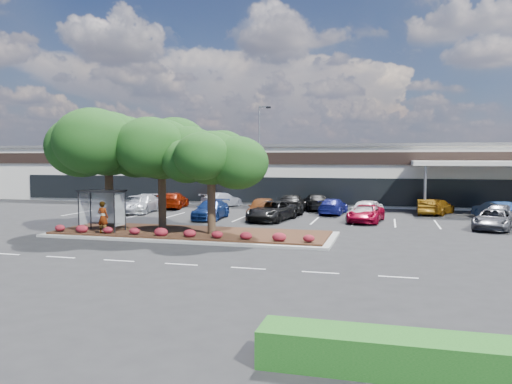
# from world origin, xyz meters

# --- Properties ---
(ground) EXTENTS (160.00, 160.00, 0.00)m
(ground) POSITION_xyz_m (0.00, 0.00, 0.00)
(ground) COLOR black
(ground) RESTS_ON ground
(retail_store) EXTENTS (80.40, 25.20, 6.25)m
(retail_store) POSITION_xyz_m (0.06, 33.91, 3.15)
(retail_store) COLOR silver
(retail_store) RESTS_ON ground
(landscape_island) EXTENTS (18.00, 6.00, 0.26)m
(landscape_island) POSITION_xyz_m (-2.00, 4.00, 0.12)
(landscape_island) COLOR gray
(landscape_island) RESTS_ON ground
(lane_markings) EXTENTS (33.12, 20.06, 0.01)m
(lane_markings) POSITION_xyz_m (-0.14, 10.42, 0.01)
(lane_markings) COLOR silver
(lane_markings) RESTS_ON ground
(shrub_row) EXTENTS (17.00, 0.80, 0.50)m
(shrub_row) POSITION_xyz_m (-2.00, 1.90, 0.51)
(shrub_row) COLOR maroon
(shrub_row) RESTS_ON landscape_island
(bus_shelter) EXTENTS (2.75, 1.55, 2.59)m
(bus_shelter) POSITION_xyz_m (-7.50, 2.95, 2.31)
(bus_shelter) COLOR black
(bus_shelter) RESTS_ON landscape_island
(island_tree_west) EXTENTS (7.20, 7.20, 7.89)m
(island_tree_west) POSITION_xyz_m (-8.00, 4.50, 4.21)
(island_tree_west) COLOR #18340F
(island_tree_west) RESTS_ON landscape_island
(island_tree_mid) EXTENTS (6.60, 6.60, 7.32)m
(island_tree_mid) POSITION_xyz_m (-4.50, 5.20, 3.92)
(island_tree_mid) COLOR #18340F
(island_tree_mid) RESTS_ON landscape_island
(island_tree_east) EXTENTS (5.80, 5.80, 6.50)m
(island_tree_east) POSITION_xyz_m (-0.50, 3.70, 3.51)
(island_tree_east) COLOR #18340F
(island_tree_east) RESTS_ON landscape_island
(hedge_south_east) EXTENTS (6.00, 1.30, 0.90)m
(hedge_south_east) POSITION_xyz_m (10.00, -13.50, 0.45)
(hedge_south_east) COLOR #124711
(hedge_south_east) RESTS_ON ground
(conifer_north_west) EXTENTS (4.40, 4.40, 10.00)m
(conifer_north_west) POSITION_xyz_m (-30.00, 46.00, 5.00)
(conifer_north_west) COLOR #18340F
(conifer_north_west) RESTS_ON ground
(person_waiting) EXTENTS (0.77, 0.55, 1.98)m
(person_waiting) POSITION_xyz_m (-6.89, 1.90, 1.25)
(person_waiting) COLOR #594C47
(person_waiting) RESTS_ON landscape_island
(light_pole) EXTENTS (1.43, 0.67, 10.16)m
(light_pole) POSITION_xyz_m (-2.72, 24.48, 4.51)
(light_pole) COLOR gray
(light_pole) RESTS_ON ground
(car_0) EXTENTS (2.76, 5.52, 1.50)m
(car_0) POSITION_xyz_m (-11.62, 14.71, 0.75)
(car_0) COLOR #B5B7C2
(car_0) RESTS_ON ground
(car_1) EXTENTS (2.83, 5.54, 1.54)m
(car_1) POSITION_xyz_m (-11.21, 15.17, 0.77)
(car_1) COLOR #A5A8B2
(car_1) RESTS_ON ground
(car_2) EXTENTS (2.34, 5.21, 1.48)m
(car_2) POSITION_xyz_m (-3.66, 12.28, 0.74)
(car_2) COLOR navy
(car_2) RESTS_ON ground
(car_3) EXTENTS (2.47, 5.19, 1.71)m
(car_3) POSITION_xyz_m (0.22, 13.54, 0.86)
(car_3) COLOR brown
(car_3) RESTS_ON ground
(car_4) EXTENTS (3.45, 5.87, 1.53)m
(car_4) POSITION_xyz_m (1.28, 12.45, 0.77)
(car_4) COLOR black
(car_4) RESTS_ON ground
(car_5) EXTENTS (3.09, 5.15, 1.64)m
(car_5) POSITION_xyz_m (8.30, 14.10, 0.82)
(car_5) COLOR white
(car_5) RESTS_ON ground
(car_6) EXTENTS (2.87, 5.11, 1.35)m
(car_6) POSITION_xyz_m (8.36, 13.44, 0.67)
(car_6) COLOR maroon
(car_6) RESTS_ON ground
(car_7) EXTENTS (3.73, 5.44, 1.38)m
(car_7) POSITION_xyz_m (16.96, 11.79, 0.69)
(car_7) COLOR #4F4F56
(car_7) RESTS_ON ground
(car_8) EXTENTS (3.45, 4.93, 1.32)m
(car_8) POSITION_xyz_m (18.01, 15.74, 0.66)
(car_8) COLOR #4D4D53
(car_8) RESTS_ON ground
(car_10) EXTENTS (3.00, 5.49, 1.51)m
(car_10) POSITION_xyz_m (-10.00, 19.22, 0.75)
(car_10) COLOR maroon
(car_10) RESTS_ON ground
(car_11) EXTENTS (3.60, 5.41, 1.46)m
(car_11) POSITION_xyz_m (-5.90, 21.58, 0.73)
(car_11) COLOR silver
(car_11) RESTS_ON ground
(car_12) EXTENTS (3.48, 5.54, 1.50)m
(car_12) POSITION_xyz_m (3.46, 21.17, 0.75)
(car_12) COLOR black
(car_12) RESTS_ON ground
(car_13) EXTENTS (2.83, 5.86, 1.65)m
(car_13) POSITION_xyz_m (1.79, 18.02, 0.82)
(car_13) COLOR black
(car_13) RESTS_ON ground
(car_14) EXTENTS (2.36, 4.86, 1.36)m
(car_14) POSITION_xyz_m (5.42, 18.06, 0.68)
(car_14) COLOR navy
(car_14) RESTS_ON ground
(car_15) EXTENTS (3.44, 4.93, 1.32)m
(car_15) POSITION_xyz_m (14.12, 20.19, 0.66)
(car_15) COLOR #6A3F09
(car_15) RESTS_ON ground
(car_16) EXTENTS (1.47, 4.04, 1.32)m
(car_16) POSITION_xyz_m (13.12, 19.98, 0.66)
(car_16) COLOR brown
(car_16) RESTS_ON ground
(car_17) EXTENTS (3.21, 4.59, 1.44)m
(car_17) POSITION_xyz_m (18.26, 17.97, 0.72)
(car_17) COLOR navy
(car_17) RESTS_ON ground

